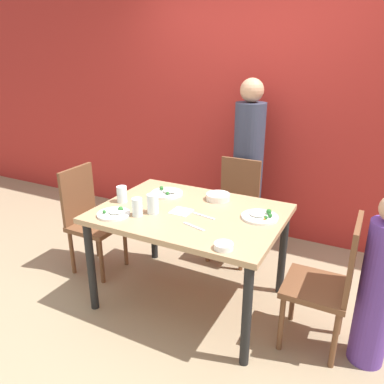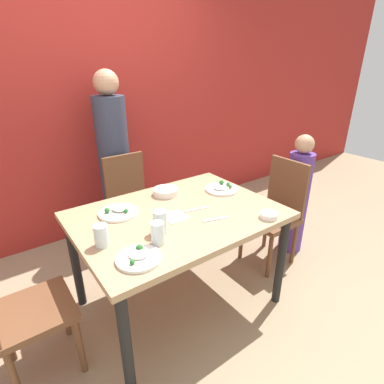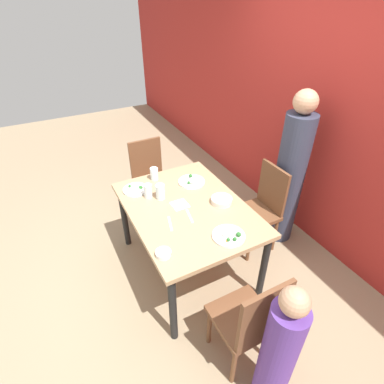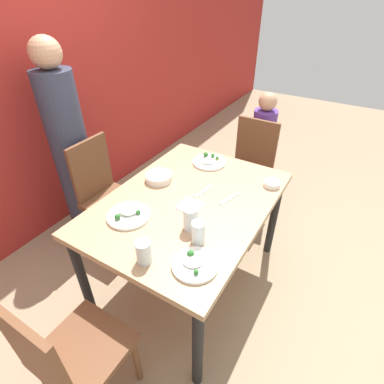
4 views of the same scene
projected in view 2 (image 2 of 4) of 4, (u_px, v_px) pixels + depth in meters
The scene contains 19 objects.
ground_plane at pixel (180, 301), 2.30m from camera, with size 10.00×10.00×0.00m, color #998466.
wall_back at pixel (91, 101), 2.85m from camera, with size 10.00×0.06×2.70m.
dining_table at pixel (178, 224), 2.03m from camera, with size 1.33×0.97×0.77m.
chair_adult_spot at pixel (132, 203), 2.74m from camera, with size 0.40×0.40×0.94m.
chair_child_spot at pixel (276, 210), 2.62m from camera, with size 0.40×0.40×0.94m.
chair_empty_left at pixel (17, 307), 1.58m from camera, with size 0.40×0.40×0.94m.
person_adult at pixel (115, 166), 2.86m from camera, with size 0.29×0.29×1.64m.
person_child at pixel (296, 199), 2.76m from camera, with size 0.22×0.22×1.13m.
bowl_curry at pixel (166, 191), 2.26m from camera, with size 0.19×0.19×0.05m.
plate_rice_adult at pixel (119, 211), 1.98m from camera, with size 0.26×0.26×0.05m.
plate_rice_child at pixel (222, 189), 2.34m from camera, with size 0.26×0.26×0.06m.
plate_noodles at pixel (139, 257), 1.52m from camera, with size 0.23×0.23×0.06m.
bowl_rice_small at pixel (269, 215), 1.92m from camera, with size 0.11×0.11×0.04m.
glass_water_tall at pixel (101, 236), 1.62m from camera, with size 0.08×0.08×0.13m.
glass_water_short at pixel (158, 233), 1.63m from camera, with size 0.07×0.07×0.13m.
glass_water_center at pixel (160, 222), 1.74m from camera, with size 0.08×0.08×0.14m.
napkin_folded at pixel (175, 217), 1.94m from camera, with size 0.14×0.14×0.01m.
fork_steel at pixel (197, 209), 2.04m from camera, with size 0.18×0.05×0.01m.
spoon_steel at pixel (216, 219), 1.91m from camera, with size 0.18×0.07×0.01m.
Camera 2 is at (-0.97, -1.49, 1.69)m, focal length 28.00 mm.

